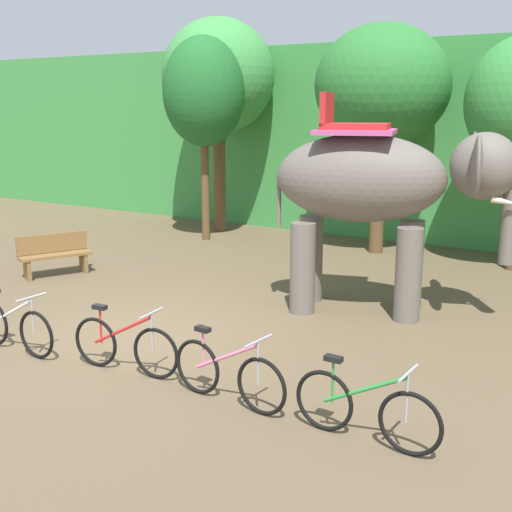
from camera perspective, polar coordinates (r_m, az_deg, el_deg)
The scene contains 11 objects.
ground_plane at distance 10.81m, azimuth -10.57°, elevation -6.67°, with size 80.00×80.00×0.00m, color brown.
foliage_hedge at distance 20.99m, azimuth 12.78°, elevation 9.89°, with size 36.00×6.00×5.21m, color #3D8E42.
tree_center_right at distance 19.01m, azimuth -3.26°, elevation 15.08°, with size 3.12×3.12×5.92m.
tree_right at distance 17.76m, azimuth -4.51°, elevation 13.82°, with size 2.13×2.13×5.32m.
tree_center_left at distance 16.36m, azimuth 10.79°, elevation 14.06°, with size 3.18×3.18×5.44m.
elephant at distance 11.53m, azimuth 10.58°, elevation 5.81°, with size 4.24×2.64×3.78m.
bike_white at distance 10.46m, azimuth -20.11°, elevation -5.70°, with size 1.71×0.52×0.92m.
bike_red at distance 9.26m, azimuth -11.20°, elevation -7.53°, with size 1.71×0.52×0.92m.
bike_pink at distance 8.18m, azimuth -2.42°, elevation -10.06°, with size 1.71×0.52×0.92m.
bike_green at distance 7.40m, azimuth 9.36°, elevation -12.83°, with size 1.71×0.52×0.92m.
wooden_bench at distance 14.79m, azimuth -16.92°, elevation 0.21°, with size 1.00×1.53×0.89m.
Camera 1 is at (6.98, -7.44, 3.57)m, focal length 46.59 mm.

